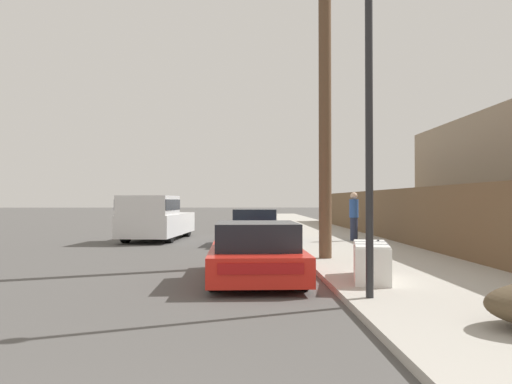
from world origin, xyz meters
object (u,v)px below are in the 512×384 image
object	(u,v)px
discarded_fridge	(371,261)
parked_sports_car_red	(256,253)
car_parked_mid	(256,227)
utility_pole	(325,76)
pedestrian	(354,215)
pickup_truck	(156,218)
street_lamp	(369,112)

from	to	relation	value
discarded_fridge	parked_sports_car_red	distance (m)	2.31
discarded_fridge	car_parked_mid	bearing A→B (deg)	113.52
utility_pole	pedestrian	world-z (taller)	utility_pole
parked_sports_car_red	car_parked_mid	distance (m)	8.56
pickup_truck	pedestrian	bearing A→B (deg)	172.16
street_lamp	pedestrian	bearing A→B (deg)	78.68
utility_pole	pedestrian	distance (m)	7.08
car_parked_mid	utility_pole	distance (m)	7.34
pickup_truck	utility_pole	bearing A→B (deg)	132.98
discarded_fridge	street_lamp	bearing A→B (deg)	-93.46
pickup_truck	discarded_fridge	bearing A→B (deg)	123.89
utility_pole	parked_sports_car_red	bearing A→B (deg)	-123.69
utility_pole	street_lamp	distance (m)	5.67
pickup_truck	utility_pole	distance (m)	10.16
car_parked_mid	pedestrian	bearing A→B (deg)	2.73
pickup_truck	street_lamp	world-z (taller)	street_lamp
pedestrian	pickup_truck	bearing A→B (deg)	167.17
discarded_fridge	pedestrian	size ratio (longest dim) A/B	1.04
parked_sports_car_red	street_lamp	size ratio (longest dim) A/B	0.82
utility_pole	street_lamp	size ratio (longest dim) A/B	1.87
street_lamp	pedestrian	world-z (taller)	street_lamp
utility_pole	street_lamp	xyz separation A→B (m)	(-0.18, -5.34, -1.90)
parked_sports_car_red	pedestrian	xyz separation A→B (m)	(3.91, 8.45, 0.52)
street_lamp	pickup_truck	bearing A→B (deg)	113.67
pickup_truck	pedestrian	world-z (taller)	pedestrian
car_parked_mid	discarded_fridge	bearing A→B (deg)	-73.66
car_parked_mid	pedestrian	distance (m)	3.71
parked_sports_car_red	pickup_truck	distance (m)	10.92
discarded_fridge	pedestrian	xyz separation A→B (m)	(1.72, 9.17, 0.60)
parked_sports_car_red	street_lamp	xyz separation A→B (m)	(1.72, -2.49, 2.48)
car_parked_mid	utility_pole	world-z (taller)	utility_pole
parked_sports_car_red	pickup_truck	world-z (taller)	pickup_truck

